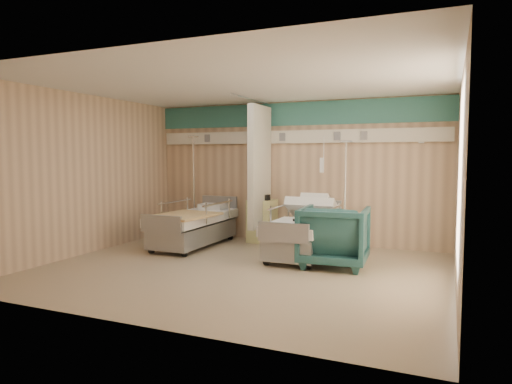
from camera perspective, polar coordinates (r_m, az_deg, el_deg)
ground at (r=7.04m, az=-1.93°, el=-9.65°), size 6.00×5.00×0.00m
room_walls at (r=7.07m, az=-1.32°, el=5.66°), size 6.04×5.04×2.82m
bed_right at (r=7.95m, az=6.01°, el=-5.70°), size 1.00×2.16×0.63m
bed_left at (r=8.84m, az=-7.80°, el=-4.68°), size 1.00×2.16×0.63m
bedside_cabinet at (r=9.15m, az=0.78°, el=-3.63°), size 0.50×0.48×0.85m
visitor_armchair at (r=7.26m, az=9.74°, el=-5.45°), size 1.08×1.10×0.95m
waffle_blanket at (r=7.13m, az=9.72°, el=-1.52°), size 0.61×0.55×0.06m
iv_stand_right at (r=8.72m, az=11.03°, el=-4.21°), size 0.36×0.36×2.01m
iv_stand_left at (r=9.76m, az=-7.74°, el=-3.07°), size 0.38×0.38×2.15m
call_remote at (r=7.71m, az=5.23°, el=-3.50°), size 0.18×0.13×0.04m
tan_blanket at (r=8.36m, az=-9.00°, el=-2.90°), size 1.05×1.27×0.04m
toiletry_bag at (r=9.00m, az=1.04°, el=-0.68°), size 0.23×0.16×0.11m
white_cup at (r=9.12m, az=0.26°, el=-0.60°), size 0.08×0.08×0.11m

